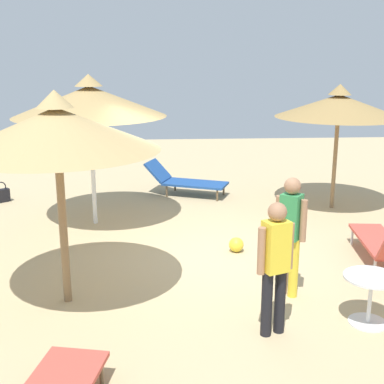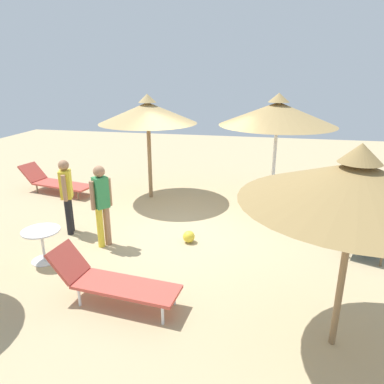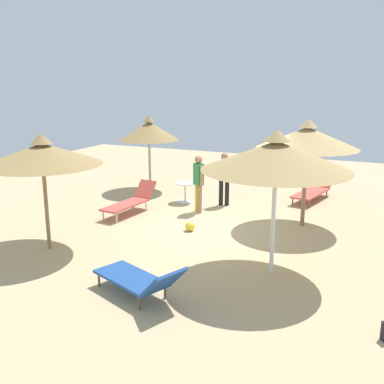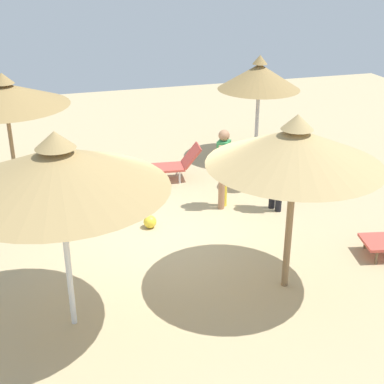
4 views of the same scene
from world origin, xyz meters
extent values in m
cube|color=tan|center=(0.00, 0.00, -0.05)|extent=(24.00, 24.00, 0.10)
cylinder|color=olive|center=(-1.41, 1.70, 1.21)|extent=(0.11, 0.11, 2.42)
cone|color=tan|center=(-1.41, 1.70, 2.32)|extent=(2.58, 2.58, 0.54)
cone|color=tan|center=(-1.41, 1.70, 2.69)|extent=(0.46, 0.46, 0.22)
cylinder|color=white|center=(1.88, 1.72, 1.18)|extent=(0.08, 0.08, 2.36)
cone|color=tan|center=(1.88, 1.72, 2.37)|extent=(2.85, 2.85, 0.56)
cone|color=tan|center=(1.88, 1.72, 2.75)|extent=(0.51, 0.51, 0.22)
cylinder|color=#B2B2B7|center=(-3.25, -3.91, 1.05)|extent=(0.09, 0.09, 2.09)
cone|color=#997A47|center=(-3.25, -3.91, 2.05)|extent=(2.02, 2.02, 0.62)
cone|color=#997A47|center=(-3.25, -3.91, 2.46)|extent=(0.36, 0.36, 0.22)
cylinder|color=olive|center=(2.63, -3.25, 1.10)|extent=(0.09, 0.09, 2.21)
cone|color=#997A47|center=(2.63, -3.25, 2.18)|extent=(2.61, 2.61, 0.47)
cone|color=#997A47|center=(2.63, -3.25, 2.51)|extent=(0.47, 0.47, 0.22)
cube|color=#1E478C|center=(3.77, -0.38, 0.29)|extent=(1.17, 1.60, 0.05)
cylinder|color=brown|center=(3.81, -1.05, 0.13)|extent=(0.04, 0.04, 0.27)
cylinder|color=brown|center=(3.28, -0.84, 0.13)|extent=(0.04, 0.04, 0.27)
cylinder|color=brown|center=(4.26, 0.08, 0.13)|extent=(0.04, 0.04, 0.27)
cylinder|color=brown|center=(3.73, 0.29, 0.13)|extent=(0.04, 0.04, 0.27)
cube|color=#1E478C|center=(4.12, 0.49, 0.53)|extent=(0.80, 0.68, 0.47)
cube|color=#CC4C3F|center=(-3.96, 1.46, 0.27)|extent=(1.86, 0.97, 0.05)
cylinder|color=brown|center=(-3.17, 1.56, 0.12)|extent=(0.04, 0.04, 0.24)
cylinder|color=brown|center=(-3.28, 1.05, 0.12)|extent=(0.04, 0.04, 0.24)
cylinder|color=brown|center=(-4.63, 1.87, 0.12)|extent=(0.04, 0.04, 0.24)
cylinder|color=brown|center=(-4.74, 1.36, 0.12)|extent=(0.04, 0.04, 0.24)
cube|color=#CC4C3F|center=(-5.04, 1.69, 0.52)|extent=(0.60, 0.71, 0.48)
cube|color=#CC4C3F|center=(-0.26, -3.04, 0.32)|extent=(1.65, 0.72, 0.05)
cylinder|color=silver|center=(0.43, -2.88, 0.15)|extent=(0.04, 0.04, 0.29)
cylinder|color=silver|center=(0.38, -3.35, 0.15)|extent=(0.04, 0.04, 0.29)
cylinder|color=silver|center=(-0.90, -2.74, 0.15)|extent=(0.04, 0.04, 0.29)
cylinder|color=silver|center=(-0.95, -3.20, 0.15)|extent=(0.04, 0.04, 0.29)
cube|color=#CC4C3F|center=(-1.24, -2.94, 0.57)|extent=(0.46, 0.59, 0.48)
cylinder|color=#A57554|center=(-1.37, -1.23, 0.41)|extent=(0.13, 0.13, 0.82)
cylinder|color=yellow|center=(-1.47, -1.35, 0.41)|extent=(0.13, 0.13, 0.82)
cube|color=#338C4C|center=(-1.42, -1.29, 1.13)|extent=(0.33, 0.34, 0.62)
sphere|color=#A57554|center=(-1.42, -1.29, 1.55)|extent=(0.22, 0.22, 0.22)
cylinder|color=#A57554|center=(-1.31, -1.15, 1.11)|extent=(0.09, 0.09, 0.57)
cylinder|color=#A57554|center=(-1.53, -1.43, 1.11)|extent=(0.09, 0.09, 0.57)
cylinder|color=black|center=(-2.45, -0.79, 0.40)|extent=(0.13, 0.13, 0.80)
cylinder|color=black|center=(-2.38, -0.96, 0.40)|extent=(0.13, 0.13, 0.80)
cube|color=yellow|center=(-2.41, -0.87, 1.10)|extent=(0.31, 0.34, 0.60)
sphere|color=#A57554|center=(-2.41, -0.87, 1.51)|extent=(0.22, 0.22, 0.22)
cylinder|color=#A57554|center=(-2.48, -0.69, 1.08)|extent=(0.09, 0.09, 0.55)
cylinder|color=#A57554|center=(-2.34, -1.05, 1.08)|extent=(0.09, 0.09, 0.55)
cylinder|color=silver|center=(-2.25, -2.10, 0.61)|extent=(0.68, 0.68, 0.02)
cylinder|color=silver|center=(-2.25, -2.10, 0.30)|extent=(0.05, 0.05, 0.60)
cylinder|color=silver|center=(-2.25, -2.10, 0.01)|extent=(0.48, 0.48, 0.02)
sphere|color=yellow|center=(0.21, -0.82, 0.12)|extent=(0.25, 0.25, 0.25)
camera|label=1|loc=(-7.86, 0.42, 3.23)|focal=48.39mm
camera|label=2|loc=(1.60, -7.29, 3.35)|focal=33.25mm
camera|label=3|loc=(10.22, 3.72, 3.78)|focal=42.52mm
camera|label=4|loc=(2.08, 8.29, 4.89)|focal=50.97mm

